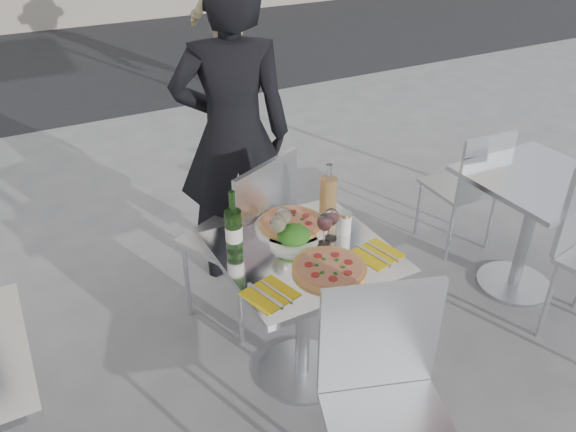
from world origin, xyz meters
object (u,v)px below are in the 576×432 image
chair_near (386,394)px  napkin_right (377,254)px  chair_far (249,229)px  carafe (328,198)px  wineglass_red_a (325,223)px  main_table (304,289)px  wineglass_white_a (279,225)px  woman_diner (233,137)px  pedestrian_b (216,4)px  pizza_near (329,268)px  pizza_far (291,224)px  wine_bottle (234,229)px  salad_plate (294,237)px  side_chair_rfar (470,181)px  side_table_right (532,210)px  wineglass_white_b (283,217)px  napkin_left (270,294)px  wineglass_red_b (331,218)px  sugar_shaker (344,223)px

chair_near → napkin_right: size_ratio=4.59×
chair_far → napkin_right: bearing=89.5°
carafe → wineglass_red_a: bearing=-126.0°
main_table → wineglass_white_a: 0.34m
woman_diner → pedestrian_b: bearing=-91.1°
pizza_near → wineglass_red_a: bearing=65.0°
pizza_near → pizza_far: bearing=86.3°
wine_bottle → chair_far: bearing=57.1°
salad_plate → side_chair_rfar: bearing=14.8°
side_table_right → wineglass_white_b: (-1.53, 0.14, 0.32)m
wine_bottle → wineglass_white_b: (0.24, -0.01, -0.00)m
woman_diner → wine_bottle: size_ratio=6.18×
side_table_right → napkin_right: 1.26m
woman_diner → wineglass_red_a: bearing=110.4°
main_table → side_table_right: 1.50m
side_chair_rfar → pedestrian_b: 3.94m
chair_near → side_chair_rfar: 1.95m
pedestrian_b → salad_plate: (-1.39, -4.31, -0.17)m
main_table → carafe: size_ratio=2.59×
salad_plate → napkin_left: (-0.26, -0.27, -0.03)m
side_chair_rfar → woman_diner: bearing=-16.3°
chair_far → woman_diner: (0.13, 0.46, 0.32)m
main_table → pizza_near: size_ratio=2.39×
pedestrian_b → pizza_far: (-1.34, -4.18, -0.19)m
main_table → wineglass_red_a: wineglass_red_a is taller
chair_near → wineglass_red_b: (0.22, 0.73, 0.28)m
sugar_shaker → wineglass_white_b: 0.29m
side_table_right → carafe: carafe is taller
wineglass_white_b → wineglass_red_b: (0.18, -0.11, 0.00)m
wineglass_white_a → pizza_far: bearing=41.4°
carafe → wineglass_red_a: (-0.13, -0.17, -0.01)m
wineglass_white_b → wineglass_red_b: size_ratio=1.00×
napkin_left → side_chair_rfar: bearing=5.4°
woman_diner → wineglass_white_b: bearing=101.3°
side_chair_rfar → napkin_left: bearing=23.9°
napkin_left → carafe: bearing=21.5°
side_table_right → wineglass_white_b: bearing=174.8°
main_table → chair_far: size_ratio=0.74×
chair_near → woman_diner: woman_diner is taller
side_table_right → side_chair_rfar: bearing=91.3°
salad_plate → pedestrian_b: bearing=72.1°
wineglass_white_a → napkin_right: wineglass_white_a is taller
pizza_near → wineglass_white_a: (-0.10, 0.27, 0.10)m
pedestrian_b → sugar_shaker: (-1.15, -4.34, -0.15)m
sugar_shaker → wineglass_red_b: size_ratio=0.68×
sugar_shaker → wineglass_white_a: size_ratio=0.68×
wineglass_white_a → napkin_right: 0.45m
woman_diner → pizza_far: bearing=106.2°
woman_diner → pizza_far: size_ratio=5.31×
main_table → wine_bottle: wine_bottle is taller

